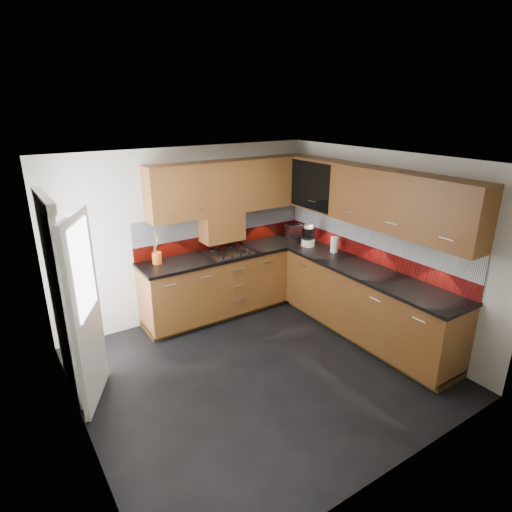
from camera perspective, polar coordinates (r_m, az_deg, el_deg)
room at (r=4.46m, az=0.45°, el=0.96°), size 4.00×3.80×2.64m
base_cabinets at (r=5.98m, az=5.13°, el=-5.01°), size 2.70×3.20×0.95m
countertop at (r=5.78m, az=5.25°, el=-0.75°), size 2.72×3.22×0.04m
backsplash at (r=5.98m, az=5.69°, el=2.89°), size 2.70×3.20×0.54m
upper_cabinets at (r=5.69m, az=6.47°, el=8.52°), size 2.50×3.20×0.72m
extractor_hood at (r=6.09m, az=-4.59°, el=3.91°), size 0.60×0.33×0.40m
glass_cabinet at (r=6.21m, az=8.25°, el=9.63°), size 0.32×0.80×0.66m
back_door at (r=4.70m, az=-23.50°, el=-5.90°), size 0.42×1.19×2.04m
gas_hob at (r=6.05m, az=-3.75°, el=0.59°), size 0.59×0.52×0.05m
utensil_pot at (r=5.75m, az=-13.10°, el=-0.06°), size 0.12×0.12×0.44m
toaster at (r=6.78m, az=5.13°, el=3.37°), size 0.29×0.20×0.19m
food_processor at (r=6.32m, az=6.98°, el=2.60°), size 0.19×0.19×0.32m
paper_towel at (r=6.12m, az=10.41°, el=1.49°), size 0.14×0.14×0.22m
orange_cloth at (r=6.34m, az=6.69°, el=1.35°), size 0.14×0.13×0.01m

